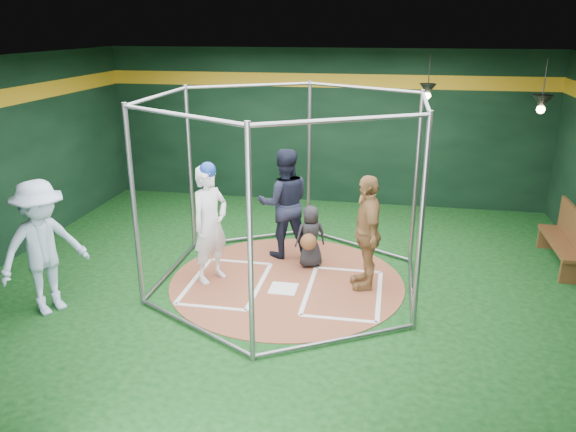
% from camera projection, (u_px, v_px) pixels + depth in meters
% --- Properties ---
extents(room_shell, '(10.10, 9.10, 3.53)m').
position_uv_depth(room_shell, '(287.00, 178.00, 8.61)').
color(room_shell, black).
rests_on(room_shell, ground).
extents(clay_disc, '(3.80, 3.80, 0.01)m').
position_uv_depth(clay_disc, '(287.00, 281.00, 9.17)').
color(clay_disc, brown).
rests_on(clay_disc, ground).
extents(home_plate, '(0.43, 0.43, 0.01)m').
position_uv_depth(home_plate, '(283.00, 289.00, 8.89)').
color(home_plate, white).
rests_on(home_plate, clay_disc).
extents(batter_box_left, '(1.17, 1.77, 0.01)m').
position_uv_depth(batter_box_left, '(227.00, 282.00, 9.10)').
color(batter_box_left, white).
rests_on(batter_box_left, clay_disc).
extents(batter_box_right, '(1.17, 1.77, 0.01)m').
position_uv_depth(batter_box_right, '(344.00, 292.00, 8.77)').
color(batter_box_right, white).
rests_on(batter_box_right, clay_disc).
extents(batting_cage, '(4.05, 4.67, 3.00)m').
position_uv_depth(batting_cage, '(287.00, 194.00, 8.69)').
color(batting_cage, gray).
rests_on(batting_cage, ground).
extents(pendant_lamp_near, '(0.34, 0.34, 0.90)m').
position_uv_depth(pendant_lamp_near, '(428.00, 90.00, 11.25)').
color(pendant_lamp_near, black).
rests_on(pendant_lamp_near, room_shell).
extents(pendant_lamp_far, '(0.34, 0.34, 0.90)m').
position_uv_depth(pendant_lamp_far, '(542.00, 102.00, 9.45)').
color(pendant_lamp_far, black).
rests_on(pendant_lamp_far, room_shell).
extents(batter_figure, '(0.74, 0.83, 1.97)m').
position_uv_depth(batter_figure, '(210.00, 223.00, 8.92)').
color(batter_figure, silver).
rests_on(batter_figure, clay_disc).
extents(visitor_leopard, '(0.68, 1.15, 1.83)m').
position_uv_depth(visitor_leopard, '(367.00, 232.00, 8.71)').
color(visitor_leopard, tan).
rests_on(visitor_leopard, clay_disc).
extents(catcher_figure, '(0.62, 0.65, 1.08)m').
position_uv_depth(catcher_figure, '(310.00, 237.00, 9.55)').
color(catcher_figure, black).
rests_on(catcher_figure, clay_disc).
extents(umpire, '(1.14, 1.00, 1.96)m').
position_uv_depth(umpire, '(284.00, 203.00, 9.89)').
color(umpire, black).
rests_on(umpire, clay_disc).
extents(bystander_blue, '(1.29, 1.47, 1.98)m').
position_uv_depth(bystander_blue, '(43.00, 248.00, 7.94)').
color(bystander_blue, '#AEC6E6').
rests_on(bystander_blue, ground).
extents(dugout_bench, '(0.40, 1.73, 1.01)m').
position_uv_depth(dugout_bench, '(568.00, 237.00, 9.65)').
color(dugout_bench, brown).
rests_on(dugout_bench, ground).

